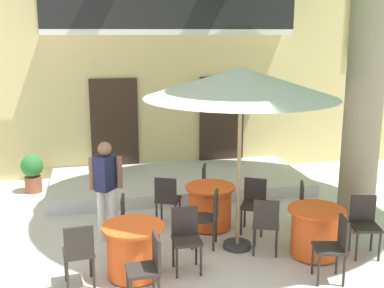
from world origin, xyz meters
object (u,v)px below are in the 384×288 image
cafe_chair_near_tree_3 (186,235)px  cafe_chair_middle_3 (364,221)px  cafe_table_near_tree (134,250)px  cafe_chair_front_2 (209,185)px  cafe_chair_near_tree_0 (130,221)px  cafe_chair_near_tree_2 (149,265)px  cafe_umbrella (241,83)px  cafe_chair_middle_1 (266,222)px  ground_planter_left (32,171)px  cafe_chair_middle_0 (308,206)px  cafe_chair_front_1 (254,201)px  pedestrian_mid_plaza (106,185)px  cafe_chair_front_0 (209,215)px  cafe_table_front (210,206)px  cafe_chair_front_3 (167,197)px  cafe_table_middle (316,232)px  cafe_chair_middle_2 (335,244)px  cafe_chair_near_tree_1 (79,251)px

cafe_chair_near_tree_3 → cafe_chair_middle_3: same height
cafe_table_near_tree → cafe_chair_front_2: bearing=53.4°
cafe_chair_near_tree_0 → cafe_chair_near_tree_2: same height
cafe_umbrella → cafe_chair_near_tree_2: bearing=-139.8°
cafe_chair_middle_1 → ground_planter_left: size_ratio=1.11×
cafe_umbrella → cafe_chair_near_tree_3: bearing=-150.9°
cafe_table_near_tree → cafe_chair_middle_1: cafe_chair_middle_1 is taller
cafe_chair_middle_0 → cafe_chair_front_1: size_ratio=1.00×
cafe_chair_middle_3 → pedestrian_mid_plaza: bearing=160.8°
cafe_chair_near_tree_0 → cafe_chair_front_0: bearing=-1.1°
cafe_chair_middle_0 → pedestrian_mid_plaza: size_ratio=0.55×
cafe_table_front → cafe_chair_near_tree_3: bearing=-116.8°
pedestrian_mid_plaza → cafe_chair_front_3: bearing=19.5°
cafe_table_near_tree → cafe_table_middle: bearing=1.4°
cafe_chair_front_2 → cafe_chair_front_3: bearing=-150.0°
cafe_chair_middle_3 → pedestrian_mid_plaza: size_ratio=0.55×
cafe_chair_middle_0 → cafe_chair_middle_2: same height
cafe_chair_front_1 → cafe_chair_front_3: 1.51m
cafe_chair_middle_3 → pedestrian_mid_plaza: (-3.82, 1.33, 0.41)m
cafe_chair_near_tree_3 → cafe_chair_front_2: (0.87, 2.13, 0.00)m
cafe_chair_middle_0 → cafe_table_front: 1.65m
cafe_chair_middle_1 → cafe_chair_middle_2: size_ratio=1.00×
cafe_chair_middle_2 → cafe_table_middle: bearing=83.4°
cafe_chair_near_tree_2 → cafe_chair_front_3: bearing=75.7°
cafe_chair_front_0 → pedestrian_mid_plaza: 1.72m
cafe_chair_front_0 → cafe_chair_front_3: (-0.52, 0.95, 0.00)m
cafe_chair_near_tree_3 → ground_planter_left: (-2.52, 4.06, -0.07)m
ground_planter_left → cafe_table_front: bearing=-39.5°
cafe_chair_near_tree_0 → cafe_chair_front_1: same height
cafe_chair_near_tree_3 → cafe_chair_front_0: same height
cafe_table_middle → pedestrian_mid_plaza: (-3.07, 1.24, 0.54)m
cafe_table_front → pedestrian_mid_plaza: size_ratio=0.52×
cafe_chair_middle_1 → pedestrian_mid_plaza: size_ratio=0.55×
cafe_chair_near_tree_3 → cafe_chair_middle_0: size_ratio=1.00×
cafe_chair_near_tree_3 → cafe_chair_middle_1: same height
cafe_table_front → cafe_chair_front_0: 0.77m
cafe_chair_near_tree_1 → cafe_chair_near_tree_2: same height
cafe_table_near_tree → cafe_chair_front_0: (1.26, 0.73, 0.14)m
cafe_chair_front_2 → cafe_chair_front_3: same height
cafe_chair_front_2 → ground_planter_left: 3.91m
cafe_chair_middle_0 → cafe_chair_middle_1: 1.06m
cafe_chair_near_tree_1 → cafe_umbrella: (2.42, 0.74, 2.08)m
cafe_chair_near_tree_2 → cafe_chair_middle_3: bearing=12.0°
cafe_chair_middle_3 → cafe_chair_middle_2: bearing=-141.7°
cafe_chair_near_tree_0 → pedestrian_mid_plaza: bearing=120.2°
cafe_chair_near_tree_0 → cafe_chair_middle_1: 2.08m
cafe_chair_near_tree_1 → pedestrian_mid_plaza: pedestrian_mid_plaza is taller
cafe_chair_middle_3 → cafe_chair_near_tree_1: bearing=-178.1°
cafe_chair_front_1 → cafe_chair_front_3: bearing=160.5°
cafe_chair_near_tree_1 → cafe_chair_middle_0: bearing=14.5°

